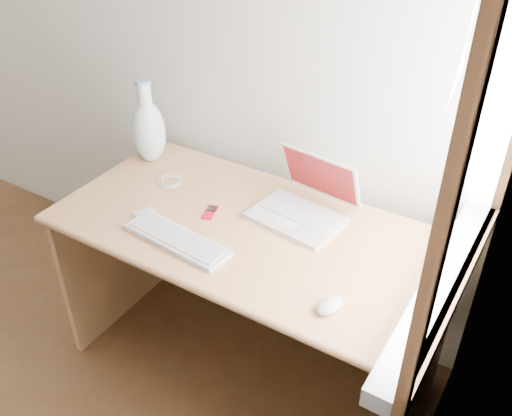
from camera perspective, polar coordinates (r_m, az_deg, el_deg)
The scene contains 9 objects.
window at distance 1.50m, azimuth 22.24°, elevation 6.16°, with size 0.11×0.99×1.10m.
desk at distance 2.20m, azimuth 0.44°, elevation -5.18°, with size 1.39×0.69×0.73m.
laptop at distance 2.05m, azimuth 4.64°, elevation 0.57°, with size 0.34×0.30×0.22m.
external_keyboard at distance 1.96m, azimuth -7.90°, elevation -3.10°, with size 0.41×0.16×0.02m.
mouse at distance 1.70m, azimuth 7.40°, elevation -9.63°, with size 0.06×0.10×0.03m, color silver.
ipod at distance 2.08m, azimuth -4.61°, elevation -0.42°, with size 0.06×0.09×0.01m.
cable_coil at distance 2.28m, azimuth -8.58°, elevation 2.69°, with size 0.10×0.10×0.01m, color white.
remote at distance 2.12m, azimuth -11.19°, elevation -0.41°, with size 0.03×0.08×0.01m, color white.
vase at distance 2.38m, azimuth -10.72°, elevation 7.73°, with size 0.14×0.14×0.35m.
Camera 1 is at (1.88, -0.04, 1.93)m, focal length 40.00 mm.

